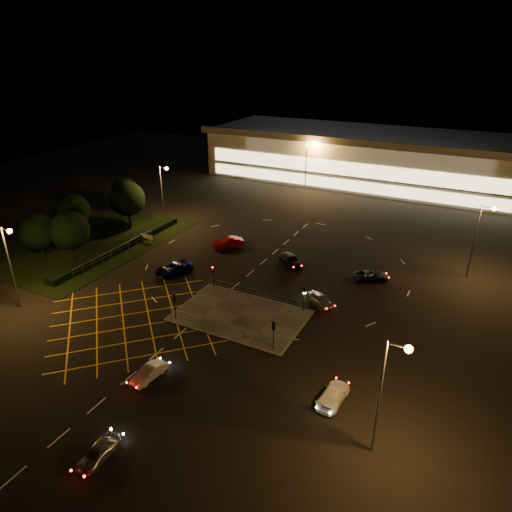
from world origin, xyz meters
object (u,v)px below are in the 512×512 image
at_px(car_near_silver, 98,452).
at_px(signal_sw, 174,301).
at_px(car_right_silver, 320,299).
at_px(signal_se, 274,330).
at_px(car_left_blue, 174,268).
at_px(signal_nw, 213,272).
at_px(car_far_dkgrey, 291,260).
at_px(car_queue_white, 149,373).
at_px(signal_ne, 304,294).
at_px(car_circ_red, 228,243).
at_px(car_approach_white, 333,395).
at_px(car_east_grey, 372,276).

bearing_deg(car_near_silver, signal_sw, 105.48).
xyz_separation_m(car_near_silver, car_right_silver, (6.88, 28.47, 0.05)).
distance_m(signal_se, car_left_blue, 21.30).
xyz_separation_m(signal_nw, car_far_dkgrey, (5.81, 10.86, -1.67)).
distance_m(car_queue_white, car_left_blue, 21.40).
bearing_deg(signal_ne, car_left_blue, 176.14).
bearing_deg(signal_se, car_right_silver, -95.99).
distance_m(car_queue_white, car_right_silver, 21.79).
bearing_deg(signal_nw, car_left_blue, 169.71).
bearing_deg(signal_sw, car_circ_red, -76.06).
bearing_deg(car_approach_white, signal_sw, -7.99).
bearing_deg(car_east_grey, car_far_dkgrey, 63.01).
height_order(car_circ_red, car_east_grey, car_circ_red).
xyz_separation_m(car_near_silver, car_east_grey, (10.79, 37.33, 0.02)).
xyz_separation_m(signal_sw, car_right_silver, (13.10, 10.50, -1.70)).
height_order(signal_ne, car_near_silver, signal_ne).
bearing_deg(signal_ne, car_right_silver, 66.32).
relative_size(car_left_blue, car_east_grey, 1.14).
relative_size(car_far_dkgrey, car_approach_white, 1.08).
relative_size(signal_se, car_approach_white, 0.71).
distance_m(car_left_blue, car_circ_red, 11.11).
bearing_deg(car_right_silver, car_approach_white, -122.79).
height_order(car_near_silver, car_left_blue, car_left_blue).
bearing_deg(car_right_silver, car_far_dkgrey, 74.36).
distance_m(signal_sw, car_left_blue, 11.80).
xyz_separation_m(signal_se, car_queue_white, (-8.26, -9.18, -1.76)).
bearing_deg(signal_se, car_east_grey, -104.53).
distance_m(signal_se, car_approach_white, 8.98).
xyz_separation_m(signal_sw, car_approach_white, (19.69, -4.29, -1.72)).
bearing_deg(car_approach_white, signal_nw, -27.64).
relative_size(signal_sw, signal_se, 1.00).
height_order(signal_se, car_approach_white, signal_se).
bearing_deg(signal_sw, car_right_silver, -141.29).
distance_m(signal_ne, car_right_silver, 3.23).
distance_m(signal_se, car_far_dkgrey, 19.90).
distance_m(signal_ne, car_east_grey, 12.55).
bearing_deg(car_circ_red, car_queue_white, -29.52).
bearing_deg(signal_sw, car_left_blue, -52.57).
distance_m(signal_sw, car_right_silver, 16.88).
bearing_deg(car_left_blue, signal_sw, -31.64).
bearing_deg(car_east_grey, signal_ne, 126.55).
relative_size(signal_nw, car_near_silver, 0.86).
xyz_separation_m(signal_se, car_near_silver, (-5.78, -17.97, -1.74)).
bearing_deg(car_circ_red, signal_sw, -32.17).
bearing_deg(car_east_grey, car_circ_red, 58.20).
distance_m(car_queue_white, car_circ_red, 30.64).
bearing_deg(signal_ne, car_circ_red, 144.35).
height_order(signal_nw, car_queue_white, signal_nw).
relative_size(signal_ne, car_east_grey, 0.69).
distance_m(car_near_silver, car_right_silver, 29.29).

